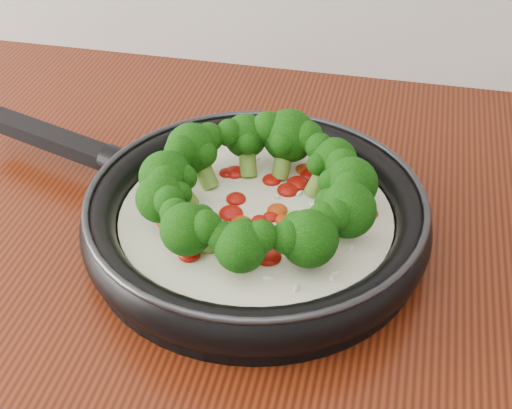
# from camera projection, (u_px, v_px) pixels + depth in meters

# --- Properties ---
(skillet) EXTENTS (0.60, 0.46, 0.11)m
(skillet) POSITION_uv_depth(u_px,v_px,m) (254.00, 211.00, 0.76)
(skillet) COLOR black
(skillet) RESTS_ON counter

